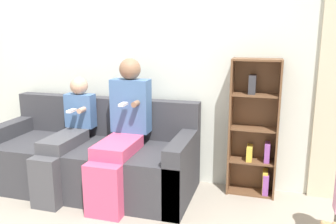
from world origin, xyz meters
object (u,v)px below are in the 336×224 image
object	(u,v)px
child_seated	(66,136)
bookshelf	(255,133)
adult_seated	(122,129)
couch	(93,160)

from	to	relation	value
child_seated	bookshelf	size ratio (longest dim) A/B	0.84
bookshelf	adult_seated	bearing A→B (deg)	-160.13
adult_seated	bookshelf	size ratio (longest dim) A/B	0.99
adult_seated	couch	bearing A→B (deg)	166.33
couch	adult_seated	xyz separation A→B (m)	(0.36, -0.09, 0.37)
couch	child_seated	size ratio (longest dim) A/B	1.85
adult_seated	bookshelf	world-z (taller)	bookshelf
bookshelf	child_seated	bearing A→B (deg)	-164.64
couch	child_seated	distance (m)	0.36
couch	adult_seated	size ratio (longest dim) A/B	1.56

